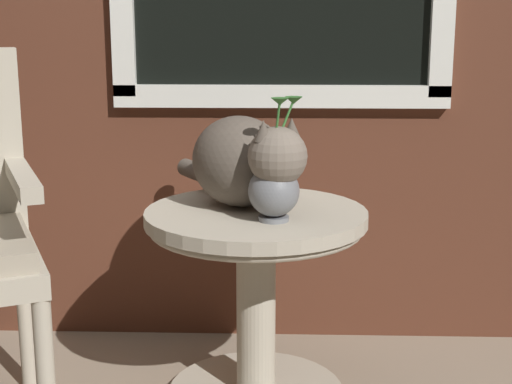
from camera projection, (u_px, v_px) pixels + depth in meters
wicker_side_table at (256, 275)px, 2.06m from camera, size 0.59×0.59×0.55m
cat at (244, 161)px, 2.03m from camera, size 0.39×0.54×0.26m
pewter_vase_with_ivy at (274, 184)px, 1.90m from camera, size 0.13×0.13×0.31m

